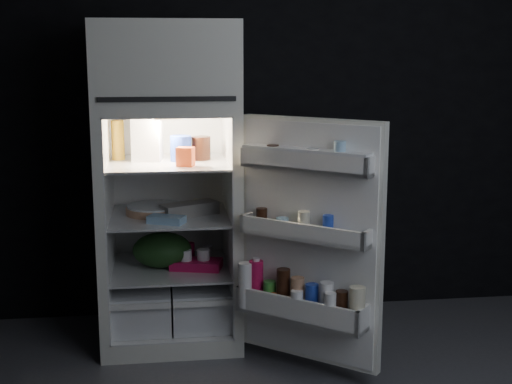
{
  "coord_description": "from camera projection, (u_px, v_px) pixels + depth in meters",
  "views": [
    {
      "loc": [
        -0.84,
        -2.62,
        1.62
      ],
      "look_at": [
        -0.37,
        1.0,
        0.9
      ],
      "focal_mm": 50.0,
      "sensor_mm": 36.0,
      "label": 1
    }
  ],
  "objects": [
    {
      "name": "wall_back",
      "position": [
        301.0,
        97.0,
        4.36
      ],
      "size": [
        4.0,
        0.0,
        2.7
      ],
      "primitive_type": "cube",
      "color": "black",
      "rests_on": "ground"
    },
    {
      "name": "refrigerator",
      "position": [
        168.0,
        173.0,
        3.96
      ],
      "size": [
        0.76,
        0.71,
        1.78
      ],
      "color": "white",
      "rests_on": "ground"
    },
    {
      "name": "fridge_door",
      "position": [
        307.0,
        247.0,
        3.5
      ],
      "size": [
        0.68,
        0.61,
        1.22
      ],
      "color": "white",
      "rests_on": "ground"
    },
    {
      "name": "milk_jug",
      "position": [
        147.0,
        139.0,
        3.94
      ],
      "size": [
        0.17,
        0.17,
        0.24
      ],
      "primitive_type": "cube",
      "rotation": [
        0.0,
        0.0,
        -0.15
      ],
      "color": "white",
      "rests_on": "refrigerator"
    },
    {
      "name": "mayo_jar",
      "position": [
        181.0,
        148.0,
        3.93
      ],
      "size": [
        0.15,
        0.15,
        0.14
      ],
      "primitive_type": "cylinder",
      "rotation": [
        0.0,
        0.0,
        -0.4
      ],
      "color": "#203DAD",
      "rests_on": "refrigerator"
    },
    {
      "name": "jam_jar",
      "position": [
        201.0,
        148.0,
        3.98
      ],
      "size": [
        0.13,
        0.13,
        0.13
      ],
      "primitive_type": "cylinder",
      "rotation": [
        0.0,
        0.0,
        0.31
      ],
      "color": "black",
      "rests_on": "refrigerator"
    },
    {
      "name": "amber_bottle",
      "position": [
        118.0,
        140.0,
        3.97
      ],
      "size": [
        0.08,
        0.08,
        0.22
      ],
      "primitive_type": "cylinder",
      "rotation": [
        0.0,
        0.0,
        0.15
      ],
      "color": "#AD7E1B",
      "rests_on": "refrigerator"
    },
    {
      "name": "small_carton",
      "position": [
        185.0,
        157.0,
        3.76
      ],
      "size": [
        0.11,
        0.09,
        0.1
      ],
      "primitive_type": "cube",
      "rotation": [
        0.0,
        0.0,
        -0.34
      ],
      "color": "#E2481A",
      "rests_on": "refrigerator"
    },
    {
      "name": "egg_carton",
      "position": [
        190.0,
        209.0,
        3.96
      ],
      "size": [
        0.34,
        0.24,
        0.07
      ],
      "primitive_type": "cube",
      "rotation": [
        0.0,
        0.0,
        0.44
      ],
      "color": "gray",
      "rests_on": "refrigerator"
    },
    {
      "name": "pie",
      "position": [
        155.0,
        210.0,
        4.0
      ],
      "size": [
        0.33,
        0.33,
        0.04
      ],
      "primitive_type": "cylinder",
      "rotation": [
        0.0,
        0.0,
        0.04
      ],
      "color": "tan",
      "rests_on": "refrigerator"
    },
    {
      "name": "flat_package",
      "position": [
        166.0,
        220.0,
        3.77
      ],
      "size": [
        0.21,
        0.17,
        0.04
      ],
      "primitive_type": "cube",
      "rotation": [
        0.0,
        0.0,
        -0.43
      ],
      "color": "#8AB4D6",
      "rests_on": "refrigerator"
    },
    {
      "name": "wrapped_pkg",
      "position": [
        202.0,
        204.0,
        4.13
      ],
      "size": [
        0.13,
        0.11,
        0.05
      ],
      "primitive_type": "cube",
      "rotation": [
        0.0,
        0.0,
        -0.16
      ],
      "color": "beige",
      "rests_on": "refrigerator"
    },
    {
      "name": "produce_bag",
      "position": [
        162.0,
        250.0,
        4.01
      ],
      "size": [
        0.4,
        0.37,
        0.2
      ],
      "primitive_type": "ellipsoid",
      "rotation": [
        0.0,
        0.0,
        -0.33
      ],
      "color": "#193815",
      "rests_on": "refrigerator"
    },
    {
      "name": "yogurt_tray",
      "position": [
        196.0,
        264.0,
        3.99
      ],
      "size": [
        0.31,
        0.22,
        0.05
      ],
      "primitive_type": "cube",
      "rotation": [
        0.0,
        0.0,
        -0.26
      ],
      "color": "#BB1046",
      "rests_on": "refrigerator"
    },
    {
      "name": "small_can_red",
      "position": [
        189.0,
        250.0,
        4.19
      ],
      "size": [
        0.08,
        0.08,
        0.09
      ],
      "primitive_type": "cylinder",
      "rotation": [
        0.0,
        0.0,
        0.36
      ],
      "color": "#BB1046",
      "rests_on": "refrigerator"
    },
    {
      "name": "small_can_silver",
      "position": [
        207.0,
        253.0,
        4.13
      ],
      "size": [
        0.06,
        0.06,
        0.09
      ],
      "primitive_type": "cylinder",
      "rotation": [
        0.0,
        0.0,
        -0.07
      ],
      "color": "#BBBABF",
      "rests_on": "refrigerator"
    }
  ]
}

